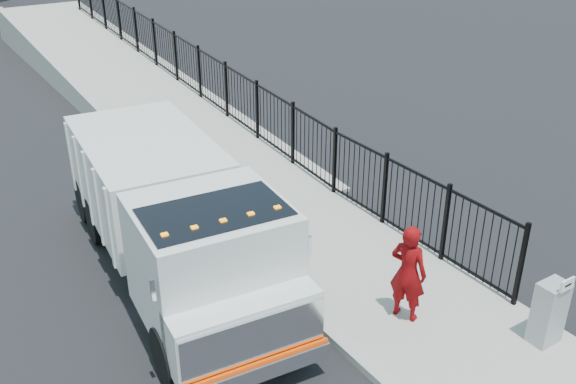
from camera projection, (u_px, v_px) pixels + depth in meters
ground at (310, 317)px, 12.61m from camera, size 120.00×120.00×0.00m
sidewalk at (455, 335)px, 12.03m from camera, size 3.55×12.00×0.12m
curb at (376, 373)px, 11.08m from camera, size 0.30×12.00×0.16m
ramp at (125, 91)px, 25.64m from camera, size 3.95×24.06×3.19m
iron_fence at (200, 89)px, 22.94m from camera, size 0.10×28.00×1.80m
truck at (174, 215)px, 13.04m from camera, size 3.41×8.47×2.83m
worker at (408, 273)px, 12.02m from camera, size 0.72×0.85×1.99m
utility_cabinet at (549, 313)px, 11.52m from camera, size 0.55×0.40×1.25m
arrow_sign at (567, 285)px, 11.03m from camera, size 0.35×0.04×0.22m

